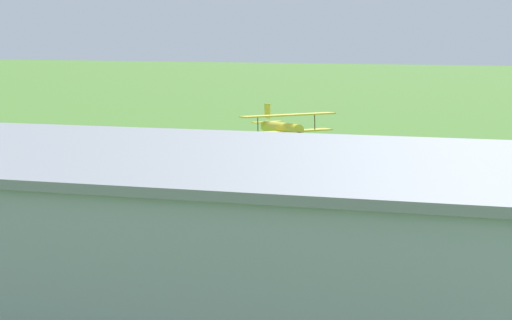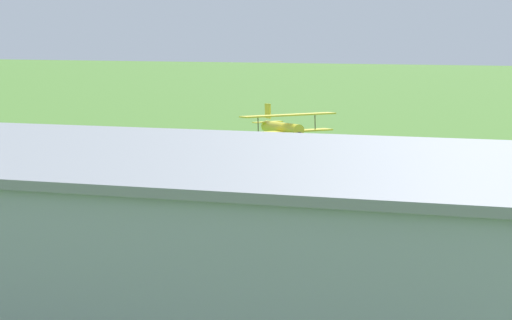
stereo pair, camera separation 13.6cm
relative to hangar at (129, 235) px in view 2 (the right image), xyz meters
name	(u,v)px [view 2 (the right image)]	position (x,y,z in m)	size (l,w,h in m)	color
ground_plane	(370,164)	(-4.48, -40.91, -3.65)	(400.00, 400.00, 0.00)	#47752D
hangar	(129,235)	(0.00, 0.00, 0.00)	(39.13, 14.84, 7.29)	#99A3AD
biplane	(283,127)	(1.94, -34.07, 0.36)	(7.69, 7.71, 3.46)	yellow
person_crossing_taxiway	(69,198)	(12.61, -17.00, -2.82)	(0.52, 0.52, 1.66)	orange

